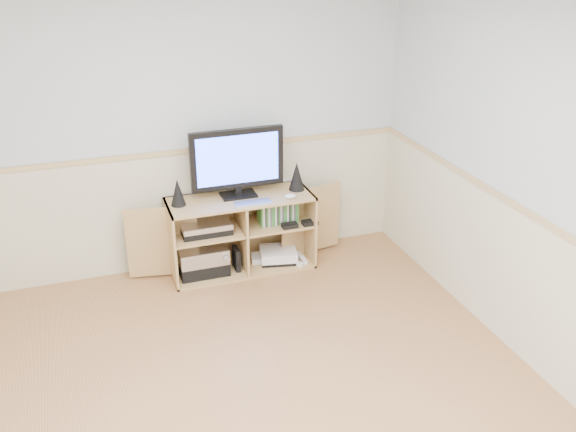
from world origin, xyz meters
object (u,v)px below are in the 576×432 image
object	(u,v)px
monitor	(237,161)
game_consoles	(277,255)
media_cabinet	(239,230)
keyboard	(252,203)

from	to	relation	value
monitor	game_consoles	xyz separation A→B (m)	(0.31, -0.06, -0.89)
media_cabinet	keyboard	size ratio (longest dim) A/B	6.33
monitor	game_consoles	world-z (taller)	monitor
media_cabinet	monitor	xyz separation A→B (m)	(0.00, -0.01, 0.63)
media_cabinet	monitor	world-z (taller)	monitor
game_consoles	media_cabinet	bearing A→B (deg)	167.84
keyboard	monitor	bearing A→B (deg)	111.78
monitor	game_consoles	distance (m)	0.94
media_cabinet	game_consoles	distance (m)	0.41
monitor	media_cabinet	bearing A→B (deg)	90.00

